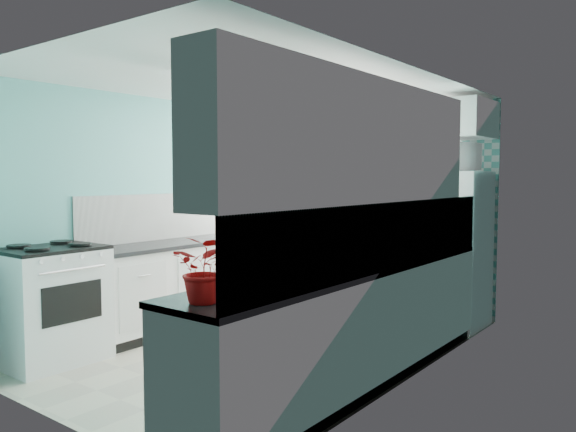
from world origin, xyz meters
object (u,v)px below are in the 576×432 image
Objects in this scene: sink at (412,253)px; ceiling_light at (207,95)px; fridge at (450,249)px; potted_plant at (206,269)px; fruit_bowl at (263,284)px; stove at (52,303)px; microwave at (452,157)px.

ceiling_light is at bearing -127.03° from sink.
fridge reaches higher than potted_plant.
sink reaches higher than fruit_bowl.
stove is at bearing -123.93° from fridge.
ceiling_light reaches higher than potted_plant.
microwave reaches higher than stove.
stove is 1.90× the size of sink.
fruit_bowl is 0.51m from potted_plant.
microwave is at bearing 54.49° from fridge.
potted_plant is (0.09, -3.79, 0.28)m from fridge.
ceiling_light is 2.33m from sink.
ceiling_light is at bearing 69.18° from microwave.
microwave is at bearing 91.56° from fruit_bowl.
sink is (1.20, 1.44, -1.39)m from ceiling_light.
microwave is (-0.09, 3.31, 0.87)m from fruit_bowl.
potted_plant is at bearing -44.93° from ceiling_light.
microwave is (2.31, 3.35, 1.32)m from stove.
potted_plant is at bearing -88.01° from fridge.
potted_plant is (2.40, -0.44, 0.60)m from stove.
potted_plant reaches higher than stove.
sink is 2.64m from potted_plant.
ceiling_light is 2.86m from microwave.
microwave is (-0.09, 3.79, 0.72)m from potted_plant.
potted_plant is at bearing 93.67° from microwave.
fridge is 4.49× the size of potted_plant.
stove is 2.44m from fruit_bowl.
sink is at bearing 89.91° from potted_plant.
ceiling_light is at bearing 149.38° from fruit_bowl.
fridge is at bearing 66.87° from ceiling_light.
fruit_bowl is at bearing 90.00° from potted_plant.
ceiling_light is 0.35× the size of stove.
ceiling_light is 2.29m from stove.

